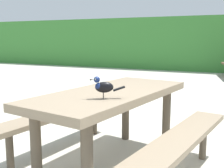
% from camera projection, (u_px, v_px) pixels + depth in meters
% --- Properties ---
extents(hedge_wall, '(28.00, 2.40, 2.06)m').
position_uv_depth(hedge_wall, '(222.00, 44.00, 11.13)').
color(hedge_wall, '#387A33').
rests_on(hedge_wall, ground).
extents(picnic_table_foreground, '(1.93, 1.96, 0.74)m').
position_uv_depth(picnic_table_foreground, '(111.00, 110.00, 2.70)').
color(picnic_table_foreground, '#84725B').
rests_on(picnic_table_foreground, ground).
extents(bird_grackle, '(0.26, 0.17, 0.18)m').
position_uv_depth(bird_grackle, '(103.00, 86.00, 2.29)').
color(bird_grackle, black).
rests_on(bird_grackle, picnic_table_foreground).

